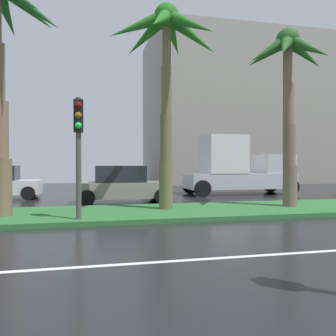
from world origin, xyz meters
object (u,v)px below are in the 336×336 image
(car_in_traffic_second, at_px, (122,185))
(palm_tree_mid_right, at_px, (287,71))
(box_truck_following, at_px, (238,168))
(traffic_signal_median_right, at_px, (78,135))
(palm_tree_centre_right, at_px, (166,48))

(car_in_traffic_second, bearing_deg, palm_tree_mid_right, -33.48)
(box_truck_following, bearing_deg, car_in_traffic_second, -158.08)
(traffic_signal_median_right, relative_size, box_truck_following, 0.57)
(palm_tree_mid_right, distance_m, box_truck_following, 8.01)
(palm_tree_mid_right, distance_m, car_in_traffic_second, 8.65)
(traffic_signal_median_right, distance_m, car_in_traffic_second, 6.19)
(traffic_signal_median_right, height_order, box_truck_following, traffic_signal_median_right)
(palm_tree_mid_right, xyz_separation_m, traffic_signal_median_right, (-7.94, -1.59, -2.81))
(palm_tree_mid_right, xyz_separation_m, car_in_traffic_second, (-6.08, 4.02, -4.64))
(palm_tree_centre_right, height_order, palm_tree_mid_right, palm_tree_centre_right)
(palm_tree_centre_right, xyz_separation_m, traffic_signal_median_right, (-3.09, -1.76, -3.40))
(palm_tree_centre_right, distance_m, palm_tree_mid_right, 4.89)
(palm_tree_mid_right, xyz_separation_m, box_truck_following, (1.07, 6.90, -3.92))
(traffic_signal_median_right, bearing_deg, palm_tree_mid_right, 11.29)
(palm_tree_mid_right, relative_size, box_truck_following, 1.09)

